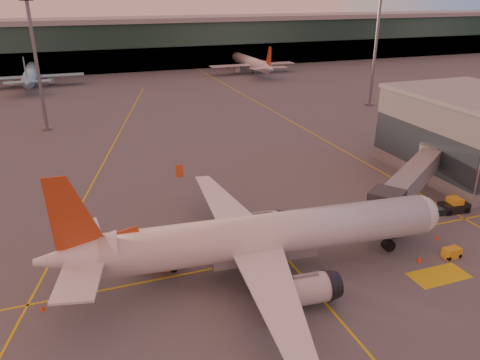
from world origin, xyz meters
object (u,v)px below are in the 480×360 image
object	(u,v)px
main_airplane	(260,238)
catering_truck	(156,248)
gpu_cart	(452,253)
pushback_tug	(454,206)

from	to	relation	value
main_airplane	catering_truck	bearing A→B (deg)	159.32
catering_truck	gpu_cart	world-z (taller)	catering_truck
gpu_cart	pushback_tug	xyz separation A→B (m)	(8.47, 8.80, 0.23)
catering_truck	pushback_tug	xyz separation A→B (m)	(38.55, -0.12, -1.46)
gpu_cart	pushback_tug	world-z (taller)	pushback_tug
main_airplane	pushback_tug	bearing A→B (deg)	13.47
catering_truck	gpu_cart	size ratio (longest dim) A/B	2.83
catering_truck	pushback_tug	bearing A→B (deg)	16.60
main_airplane	pushback_tug	size ratio (longest dim) A/B	10.74
main_airplane	pushback_tug	xyz separation A→B (m)	(29.00, 4.43, -3.25)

